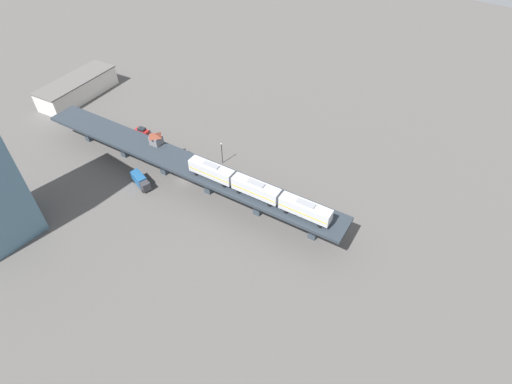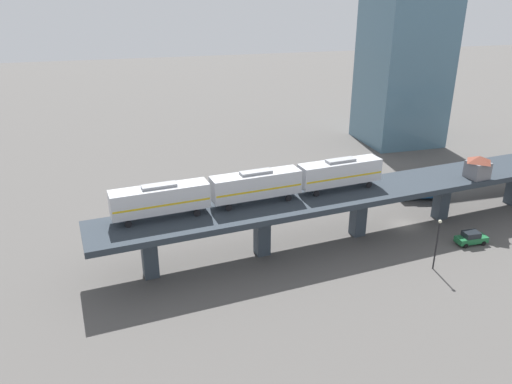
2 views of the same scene
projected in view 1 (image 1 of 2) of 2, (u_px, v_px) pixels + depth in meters
ground_plane at (184, 181)px, 108.40m from camera, size 400.00×400.00×0.00m
elevated_viaduct at (181, 164)px, 104.19m from camera, size 18.56×92.36×7.02m
subway_train at (256, 189)px, 92.02m from camera, size 6.92×37.28×4.45m
signal_hut at (156, 138)px, 107.66m from camera, size 3.56×3.56×3.40m
street_car_green at (189, 156)px, 114.82m from camera, size 2.01×4.43×1.89m
street_car_red at (142, 131)px, 124.12m from camera, size 2.77×4.70×1.89m
delivery_truck at (140, 180)px, 105.87m from camera, size 3.85×7.53×3.20m
street_lamp at (222, 151)px, 111.21m from camera, size 0.44×0.44×6.94m
warehouse_building at (78, 88)px, 138.57m from camera, size 29.80×14.52×6.80m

